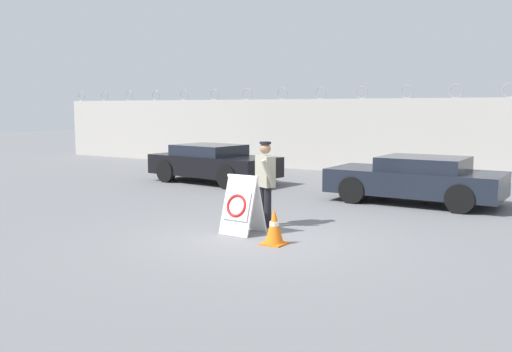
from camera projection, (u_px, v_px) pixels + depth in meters
ground_plane at (259, 239)px, 10.53m from camera, size 90.00×90.00×0.00m
perimeter_wall at (429, 138)px, 19.73m from camera, size 36.00×0.30×3.19m
barricade_sign at (241, 205)px, 10.93m from camera, size 0.70×0.72×1.13m
security_guard at (265, 180)px, 11.52m from camera, size 0.59×0.56×1.73m
traffic_cone_near at (274, 227)px, 10.07m from camera, size 0.40×0.40×0.64m
parked_car_front_coupe at (213, 163)px, 18.32m from camera, size 4.39×2.23×1.22m
parked_car_rear_sedan at (416, 179)px, 14.39m from camera, size 4.26×2.00×1.19m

